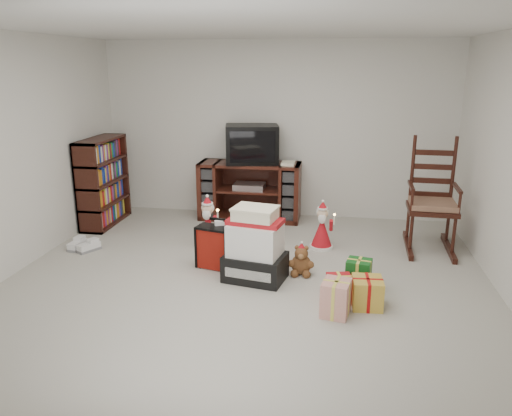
{
  "coord_description": "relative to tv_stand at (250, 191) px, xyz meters",
  "views": [
    {
      "loc": [
        0.86,
        -4.63,
        2.18
      ],
      "look_at": [
        0.01,
        0.6,
        0.64
      ],
      "focal_mm": 35.0,
      "sensor_mm": 36.0,
      "label": 1
    }
  ],
  "objects": [
    {
      "name": "santa_figurine",
      "position": [
        1.07,
        -1.06,
        -0.18
      ],
      "size": [
        0.29,
        0.28,
        0.6
      ],
      "color": "#B5131C",
      "rests_on": "floor"
    },
    {
      "name": "red_suitcase",
      "position": [
        -0.06,
        -1.86,
        -0.17
      ],
      "size": [
        0.4,
        0.27,
        0.56
      ],
      "rotation": [
        0.0,
        0.0,
        -0.25
      ],
      "color": "maroon",
      "rests_on": "floor"
    },
    {
      "name": "crt_television",
      "position": [
        0.03,
        0.01,
        0.68
      ],
      "size": [
        0.81,
        0.66,
        0.53
      ],
      "rotation": [
        0.0,
        0.0,
        0.2
      ],
      "color": "black",
      "rests_on": "tv_stand"
    },
    {
      "name": "teddy_bear",
      "position": [
        0.89,
        -1.89,
        -0.27
      ],
      "size": [
        0.22,
        0.19,
        0.32
      ],
      "color": "brown",
      "rests_on": "floor"
    },
    {
      "name": "room",
      "position": [
        0.34,
        -2.21,
        0.84
      ],
      "size": [
        5.01,
        5.01,
        2.51
      ],
      "color": "#A29E94",
      "rests_on": "ground"
    },
    {
      "name": "sneaker_pair",
      "position": [
        -1.77,
        -1.59,
        -0.36
      ],
      "size": [
        0.37,
        0.3,
        0.1
      ],
      "rotation": [
        0.0,
        0.0,
        -0.25
      ],
      "color": "white",
      "rests_on": "floor"
    },
    {
      "name": "bookshelf",
      "position": [
        -1.96,
        -0.55,
        0.17
      ],
      "size": [
        0.33,
        0.98,
        1.2
      ],
      "color": "#35160E",
      "rests_on": "floor"
    },
    {
      "name": "rocking_chair",
      "position": [
        2.36,
        -0.82,
        0.07
      ],
      "size": [
        0.6,
        0.95,
        1.4
      ],
      "rotation": [
        0.0,
        0.0,
        -0.04
      ],
      "color": "#35160E",
      "rests_on": "floor"
    },
    {
      "name": "gift_pile",
      "position": [
        0.42,
        -2.09,
        -0.08
      ],
      "size": [
        0.68,
        0.55,
        0.77
      ],
      "rotation": [
        0.0,
        0.0,
        -0.19
      ],
      "color": "black",
      "rests_on": "floor"
    },
    {
      "name": "stocking",
      "position": [
        0.04,
        -1.81,
        -0.14
      ],
      "size": [
        0.27,
        0.2,
        0.54
      ],
      "primitive_type": null,
      "rotation": [
        0.0,
        0.0,
        0.39
      ],
      "color": "#0B690B",
      "rests_on": "floor"
    },
    {
      "name": "tv_stand",
      "position": [
        0.0,
        0.0,
        0.0
      ],
      "size": [
        1.44,
        0.52,
        0.82
      ],
      "rotation": [
        0.0,
        0.0,
        -0.0
      ],
      "color": "#401912",
      "rests_on": "floor"
    },
    {
      "name": "gift_cluster",
      "position": [
        1.39,
        -2.44,
        -0.28
      ],
      "size": [
        0.55,
        0.85,
        0.26
      ],
      "color": "#AE131A",
      "rests_on": "floor"
    },
    {
      "name": "mrs_claus_figurine",
      "position": [
        -0.31,
        -1.21,
        -0.17
      ],
      "size": [
        0.31,
        0.3,
        0.64
      ],
      "color": "#B5131C",
      "rests_on": "floor"
    }
  ]
}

